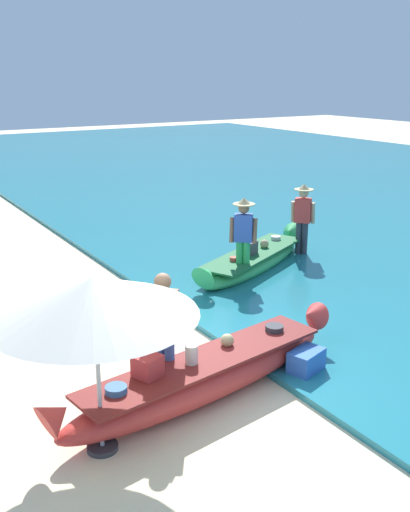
# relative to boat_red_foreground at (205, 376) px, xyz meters

# --- Properties ---
(ground_plane) EXTENTS (80.00, 80.00, 0.00)m
(ground_plane) POSITION_rel_boat_red_foreground_xyz_m (0.03, 0.57, -0.31)
(ground_plane) COLOR beige
(sea) EXTENTS (24.00, 56.00, 0.10)m
(sea) POSITION_rel_boat_red_foreground_xyz_m (13.04, 8.57, -0.26)
(sea) COLOR teal
(sea) RESTS_ON ground
(boat_red_foreground) EXTENTS (4.68, 1.35, 0.84)m
(boat_red_foreground) POSITION_rel_boat_red_foreground_xyz_m (0.00, 0.00, 0.00)
(boat_red_foreground) COLOR red
(boat_red_foreground) RESTS_ON ground
(boat_green_midground) EXTENTS (4.00, 2.40, 0.76)m
(boat_green_midground) POSITION_rel_boat_red_foreground_xyz_m (3.64, 3.88, -0.06)
(boat_green_midground) COLOR #38B760
(boat_green_midground) RESTS_ON ground
(person_vendor_hatted) EXTENTS (0.54, 0.51, 1.79)m
(person_vendor_hatted) POSITION_rel_boat_red_foreground_xyz_m (3.01, 3.39, 0.72)
(person_vendor_hatted) COLOR green
(person_vendor_hatted) RESTS_ON ground
(person_tourist_customer) EXTENTS (0.52, 0.55, 1.74)m
(person_tourist_customer) POSITION_rel_boat_red_foreground_xyz_m (-0.44, 0.30, 0.67)
(person_tourist_customer) COLOR #3D5BA8
(person_tourist_customer) RESTS_ON ground
(person_vendor_assistant) EXTENTS (0.50, 0.55, 1.74)m
(person_vendor_assistant) POSITION_rel_boat_red_foreground_xyz_m (5.21, 4.14, 0.69)
(person_vendor_assistant) COLOR #333842
(person_vendor_assistant) RESTS_ON ground
(patio_umbrella_large) EXTENTS (2.25, 2.25, 2.10)m
(patio_umbrella_large) POSITION_rel_boat_red_foreground_xyz_m (-1.60, -0.35, 1.56)
(patio_umbrella_large) COLOR #B7B7BC
(patio_umbrella_large) RESTS_ON ground
(cooler_box) EXTENTS (0.60, 0.47, 0.41)m
(cooler_box) POSITION_rel_boat_red_foreground_xyz_m (1.51, -0.27, -0.11)
(cooler_box) COLOR blue
(cooler_box) RESTS_ON ground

